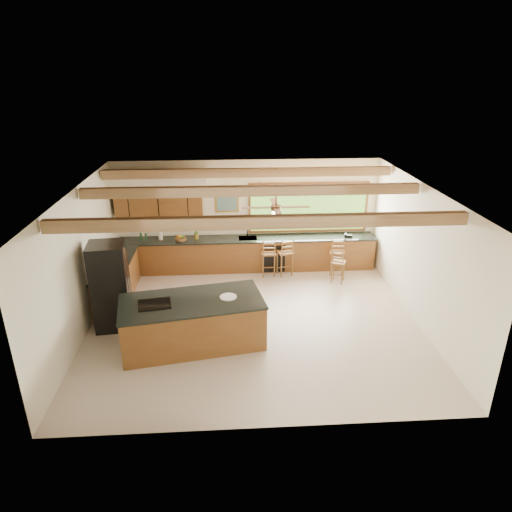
{
  "coord_description": "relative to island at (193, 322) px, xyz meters",
  "views": [
    {
      "loc": [
        -0.54,
        -8.82,
        5.24
      ],
      "look_at": [
        0.09,
        0.8,
        1.25
      ],
      "focal_mm": 32.0,
      "sensor_mm": 36.0,
      "label": 1
    }
  ],
  "objects": [
    {
      "name": "bar_stool_b",
      "position": [
        1.83,
        3.15,
        0.15
      ],
      "size": [
        0.39,
        0.39,
        1.08
      ],
      "rotation": [
        0.0,
        0.0,
        -0.0
      ],
      "color": "brown",
      "rests_on": "ground"
    },
    {
      "name": "counter_run",
      "position": [
        0.48,
        3.28,
        -0.03
      ],
      "size": [
        7.12,
        3.1,
        1.22
      ],
      "color": "brown",
      "rests_on": "ground"
    },
    {
      "name": "bar_stool_c",
      "position": [
        3.67,
        3.15,
        0.14
      ],
      "size": [
        0.39,
        0.39,
        1.07
      ],
      "rotation": [
        0.0,
        0.0,
        -0.02
      ],
      "color": "brown",
      "rests_on": "ground"
    },
    {
      "name": "island",
      "position": [
        0.0,
        0.0,
        0.0
      ],
      "size": [
        3.0,
        1.79,
        1.0
      ],
      "rotation": [
        0.0,
        0.0,
        0.17
      ],
      "color": "brown",
      "rests_on": "ground"
    },
    {
      "name": "bar_stool_d",
      "position": [
        3.61,
        2.62,
        0.06
      ],
      "size": [
        0.44,
        0.44,
        0.93
      ],
      "rotation": [
        0.0,
        0.0,
        -0.42
      ],
      "color": "brown",
      "rests_on": "ground"
    },
    {
      "name": "ground",
      "position": [
        1.3,
        0.76,
        -0.49
      ],
      "size": [
        7.2,
        7.2,
        0.0
      ],
      "primitive_type": "plane",
      "color": "beige",
      "rests_on": "ground"
    },
    {
      "name": "refrigerator",
      "position": [
        -1.75,
        0.79,
        0.47
      ],
      "size": [
        0.82,
        0.8,
        1.92
      ],
      "rotation": [
        0.0,
        0.0,
        0.1
      ],
      "color": "black",
      "rests_on": "ground"
    },
    {
      "name": "room_shell",
      "position": [
        1.13,
        1.41,
        1.72
      ],
      "size": [
        7.27,
        6.54,
        3.02
      ],
      "color": "white",
      "rests_on": "ground"
    },
    {
      "name": "bar_stool_a",
      "position": [
        2.27,
        3.15,
        0.16
      ],
      "size": [
        0.48,
        0.48,
        1.1
      ],
      "rotation": [
        0.0,
        0.0,
        0.26
      ],
      "color": "brown",
      "rests_on": "ground"
    }
  ]
}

